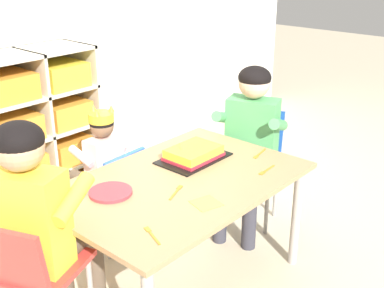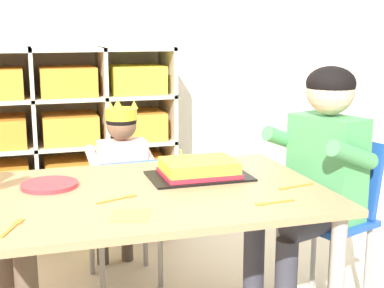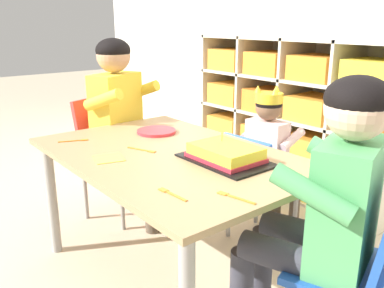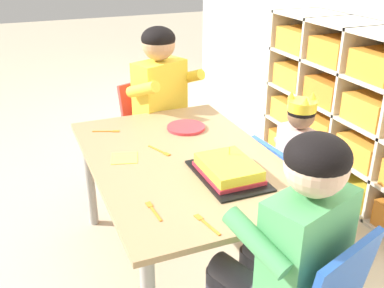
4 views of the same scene
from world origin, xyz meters
name	(u,v)px [view 1 (image 1 of 4)]	position (x,y,z in m)	size (l,w,h in m)	color
ground	(181,284)	(0.00, 0.00, 0.00)	(16.00, 16.00, 0.00)	beige
activity_table	(180,193)	(0.00, 0.00, 0.54)	(1.23, 0.81, 0.61)	#A37F56
classroom_chair_blue	(113,187)	(0.03, 0.54, 0.38)	(0.34, 0.34, 0.61)	blue
child_with_crown	(99,158)	(0.02, 0.65, 0.53)	(0.31, 0.31, 0.85)	beige
classroom_chair_adult_side	(27,270)	(-0.78, 0.12, 0.46)	(0.47, 0.47, 0.72)	red
adult_helper_seated	(39,211)	(-0.67, 0.16, 0.67)	(0.49, 0.47, 1.07)	yellow
classroom_chair_guest_side	(253,156)	(0.82, 0.13, 0.43)	(0.40, 0.42, 0.71)	#1E4CA8
guest_at_table_side	(249,133)	(0.71, 0.09, 0.62)	(0.48, 0.46, 1.01)	#4C9E5B
birthday_cake_on_tray	(194,154)	(0.23, 0.11, 0.64)	(0.37, 0.24, 0.10)	black
paper_plate_stack	(111,192)	(-0.31, 0.14, 0.62)	(0.20, 0.20, 0.01)	#DB333D
paper_napkin_square	(206,203)	(-0.10, -0.24, 0.61)	(0.12, 0.12, 0.00)	#F4DB4C
fork_scattered_mid_table	(176,192)	(-0.10, -0.07, 0.61)	(0.14, 0.07, 0.00)	orange
fork_by_napkin	(259,154)	(0.51, -0.11, 0.61)	(0.14, 0.04, 0.00)	orange
fork_near_child_seat	(266,170)	(0.36, -0.26, 0.61)	(0.14, 0.02, 0.00)	orange
fork_near_cake_tray	(152,234)	(-0.43, -0.24, 0.61)	(0.07, 0.13, 0.00)	orange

